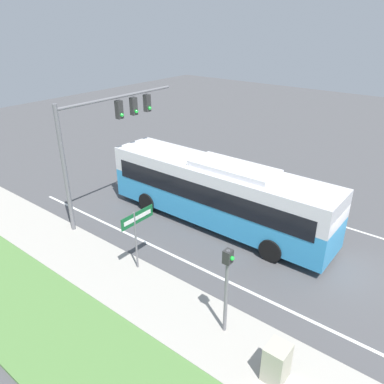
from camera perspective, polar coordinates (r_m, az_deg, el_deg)
name	(u,v)px	position (r m, az deg, el deg)	size (l,w,h in m)	color
ground_plane	(324,263)	(17.27, 19.43, -10.11)	(80.00, 80.00, 0.00)	#4C4C4F
sidewalk	(250,355)	(12.79, 8.89, -23.30)	(2.80, 80.00, 0.12)	#ADA89E
lane_divider_near	(287,309)	(14.54, 14.26, -16.94)	(0.14, 30.00, 0.01)	silver
lane_divider_far	(350,229)	(20.27, 22.99, -5.14)	(0.14, 30.00, 0.01)	silver
bus	(217,191)	(18.32, 3.86, 0.22)	(2.65, 11.83, 3.39)	#3393D1
signal_gantry	(106,128)	(18.97, -12.98, 9.48)	(7.29, 0.41, 6.22)	slate
pedestrian_signal	(227,279)	(11.93, 5.35, -13.08)	(0.28, 0.34, 3.27)	slate
street_sign	(137,227)	(15.05, -8.40, -5.30)	(1.69, 0.08, 2.71)	slate
utility_cabinet	(277,362)	(11.87, 12.76, -23.99)	(0.71, 0.63, 1.19)	#B7B29E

